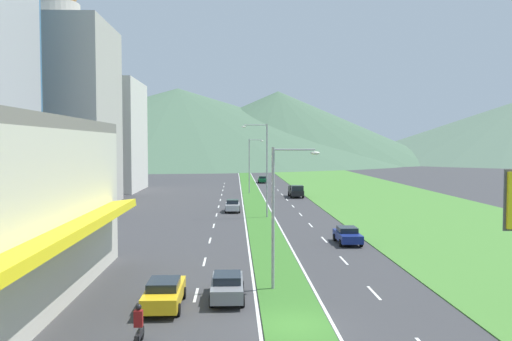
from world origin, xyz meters
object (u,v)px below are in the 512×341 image
street_lamp_near (279,207)px  car_4 (227,286)px  car_0 (164,293)px  car_3 (233,206)px  street_lamp_mid (264,165)px  street_lamp_far (251,162)px  motorcycle_rider (139,329)px  car_2 (262,179)px  pickup_truck_1 (296,191)px  car_1 (348,235)px

street_lamp_near → car_4: 5.40m
car_0 → car_3: size_ratio=1.17×
street_lamp_mid → car_0: 34.51m
street_lamp_near → street_lamp_far: 60.34m
street_lamp_mid → street_lamp_far: street_lamp_mid is taller
street_lamp_near → motorcycle_rider: street_lamp_near is taller
car_2 → car_4: bearing=-4.3°
pickup_truck_1 → street_lamp_near: bearing=-7.8°
car_0 → car_1: size_ratio=1.12×
motorcycle_rider → street_lamp_far: bearing=-5.7°
car_0 → street_lamp_far: bearing=-5.8°
car_0 → motorcycle_rider: bearing=176.0°
car_4 → pickup_truck_1: bearing=-10.5°
pickup_truck_1 → street_lamp_mid: bearing=-15.5°
car_2 → car_0: bearing=-6.4°
street_lamp_near → pickup_truck_1: bearing=82.2°
street_lamp_mid → car_1: bearing=-69.0°
car_0 → motorcycle_rider: 5.27m
street_lamp_near → car_1: 16.19m
car_2 → car_3: 49.56m
motorcycle_rider → street_lamp_mid: bearing=-11.0°
street_lamp_far → car_0: street_lamp_far is taller
street_lamp_mid → street_lamp_far: 30.17m
car_4 → pickup_truck_1: 56.02m
street_lamp_near → street_lamp_mid: 30.23m
street_lamp_near → car_2: (3.52, 84.66, -4.10)m
street_lamp_far → pickup_truck_1: size_ratio=1.74×
car_3 → pickup_truck_1: 20.38m
street_lamp_mid → motorcycle_rider: (-7.52, -38.58, -5.43)m
pickup_truck_1 → motorcycle_rider: size_ratio=2.70×
street_lamp_far → car_2: bearing=82.3°
motorcycle_rider → car_3: bearing=-4.9°
street_lamp_mid → pickup_truck_1: bearing=74.5°
street_lamp_far → car_4: bearing=-92.9°
car_1 → car_2: bearing=-177.1°
street_lamp_far → car_2: (3.30, 24.32, -4.61)m
street_lamp_near → car_0: street_lamp_near is taller
street_lamp_far → car_1: size_ratio=2.21×
street_lamp_near → car_4: size_ratio=1.87×
car_0 → car_3: (3.42, 38.65, 0.02)m
car_1 → pickup_truck_1: (0.16, 39.25, 0.24)m
pickup_truck_1 → motorcycle_rider: (-13.91, -61.59, -0.24)m
car_1 → car_2: 70.80m
car_1 → car_2: size_ratio=0.97×
street_lamp_near → car_0: 8.11m
car_2 → pickup_truck_1: bearing=6.8°
car_4 → motorcycle_rider: (-3.65, -6.51, -0.02)m
street_lamp_mid → motorcycle_rider: street_lamp_mid is taller
car_0 → car_4: bearing=-69.0°
street_lamp_far → motorcycle_rider: size_ratio=4.71×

